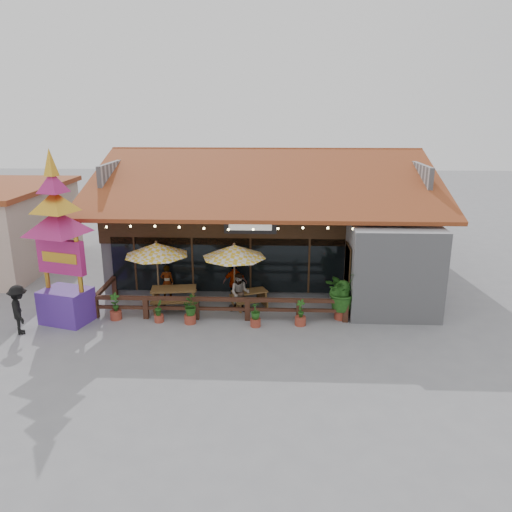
{
  "coord_description": "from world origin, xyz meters",
  "views": [
    {
      "loc": [
        0.59,
        -18.5,
        7.94
      ],
      "look_at": [
        -0.25,
        1.5,
        2.03
      ],
      "focal_mm": 35.0,
      "sensor_mm": 36.0,
      "label": 1
    }
  ],
  "objects_px": {
    "tropical_plant": "(342,291)",
    "umbrella_left": "(156,249)",
    "pedestrian": "(19,310)",
    "thai_sign_tower": "(58,227)",
    "picnic_table_right": "(250,296)",
    "picnic_table_left": "(174,295)",
    "umbrella_right": "(234,251)"
  },
  "relations": [
    {
      "from": "picnic_table_left",
      "to": "thai_sign_tower",
      "type": "xyz_separation_m",
      "value": [
        -3.87,
        -1.53,
        3.17
      ]
    },
    {
      "from": "umbrella_left",
      "to": "picnic_table_left",
      "type": "distance_m",
      "value": 2.0
    },
    {
      "from": "umbrella_right",
      "to": "picnic_table_left",
      "type": "distance_m",
      "value": 3.11
    },
    {
      "from": "picnic_table_right",
      "to": "pedestrian",
      "type": "height_order",
      "value": "pedestrian"
    },
    {
      "from": "umbrella_right",
      "to": "thai_sign_tower",
      "type": "xyz_separation_m",
      "value": [
        -6.37,
        -1.67,
        1.33
      ]
    },
    {
      "from": "umbrella_right",
      "to": "picnic_table_right",
      "type": "relative_size",
      "value": 1.62
    },
    {
      "from": "thai_sign_tower",
      "to": "pedestrian",
      "type": "relative_size",
      "value": 3.85
    },
    {
      "from": "umbrella_right",
      "to": "thai_sign_tower",
      "type": "bearing_deg",
      "value": -165.3
    },
    {
      "from": "picnic_table_left",
      "to": "picnic_table_right",
      "type": "xyz_separation_m",
      "value": [
        3.11,
        0.31,
        -0.13
      ]
    },
    {
      "from": "umbrella_left",
      "to": "pedestrian",
      "type": "xyz_separation_m",
      "value": [
        -4.46,
        -2.86,
        -1.53
      ]
    },
    {
      "from": "thai_sign_tower",
      "to": "pedestrian",
      "type": "distance_m",
      "value": 3.3
    },
    {
      "from": "picnic_table_right",
      "to": "thai_sign_tower",
      "type": "distance_m",
      "value": 7.93
    },
    {
      "from": "tropical_plant",
      "to": "pedestrian",
      "type": "distance_m",
      "value": 12.07
    },
    {
      "from": "umbrella_left",
      "to": "pedestrian",
      "type": "height_order",
      "value": "umbrella_left"
    },
    {
      "from": "pedestrian",
      "to": "picnic_table_right",
      "type": "bearing_deg",
      "value": -101.48
    },
    {
      "from": "umbrella_left",
      "to": "umbrella_right",
      "type": "height_order",
      "value": "umbrella_left"
    },
    {
      "from": "umbrella_right",
      "to": "pedestrian",
      "type": "relative_size",
      "value": 1.57
    },
    {
      "from": "umbrella_left",
      "to": "picnic_table_left",
      "type": "relative_size",
      "value": 1.55
    },
    {
      "from": "umbrella_left",
      "to": "pedestrian",
      "type": "bearing_deg",
      "value": -147.35
    },
    {
      "from": "umbrella_left",
      "to": "thai_sign_tower",
      "type": "xyz_separation_m",
      "value": [
        -3.19,
        -1.75,
        1.31
      ]
    },
    {
      "from": "umbrella_left",
      "to": "pedestrian",
      "type": "distance_m",
      "value": 5.52
    },
    {
      "from": "umbrella_left",
      "to": "pedestrian",
      "type": "relative_size",
      "value": 1.68
    },
    {
      "from": "umbrella_left",
      "to": "umbrella_right",
      "type": "distance_m",
      "value": 3.18
    },
    {
      "from": "picnic_table_right",
      "to": "thai_sign_tower",
      "type": "xyz_separation_m",
      "value": [
        -6.97,
        -1.84,
        3.3
      ]
    },
    {
      "from": "tropical_plant",
      "to": "umbrella_left",
      "type": "bearing_deg",
      "value": 172.0
    },
    {
      "from": "picnic_table_left",
      "to": "thai_sign_tower",
      "type": "distance_m",
      "value": 5.23
    },
    {
      "from": "umbrella_left",
      "to": "thai_sign_tower",
      "type": "relative_size",
      "value": 0.44
    },
    {
      "from": "thai_sign_tower",
      "to": "pedestrian",
      "type": "bearing_deg",
      "value": -139.11
    },
    {
      "from": "picnic_table_left",
      "to": "tropical_plant",
      "type": "relative_size",
      "value": 1.0
    },
    {
      "from": "umbrella_left",
      "to": "tropical_plant",
      "type": "relative_size",
      "value": 1.54
    },
    {
      "from": "tropical_plant",
      "to": "umbrella_right",
      "type": "bearing_deg",
      "value": 167.29
    },
    {
      "from": "umbrella_left",
      "to": "umbrella_right",
      "type": "relative_size",
      "value": 1.07
    }
  ]
}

